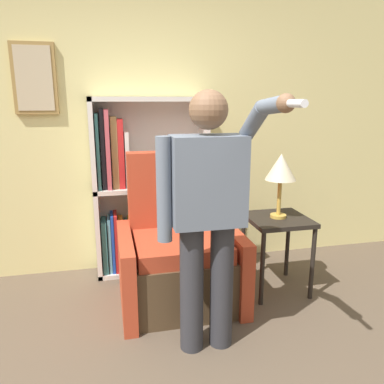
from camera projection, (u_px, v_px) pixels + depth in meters
name	position (u px, v px, depth m)	size (l,w,h in m)	color
wall_back	(123.00, 121.00, 3.40)	(8.00, 0.11, 2.80)	#DBCC84
bookcase	(138.00, 192.00, 3.42)	(1.03, 0.28, 1.62)	silver
armchair	(178.00, 255.00, 3.01)	(0.94, 0.81, 1.18)	#4C3823
person_standing	(208.00, 209.00, 2.26)	(0.59, 0.78, 1.65)	#2D2D33
side_table	(277.00, 229.00, 3.12)	(0.49, 0.49, 0.65)	black
table_lamp	(281.00, 169.00, 3.00)	(0.25, 0.25, 0.53)	gold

